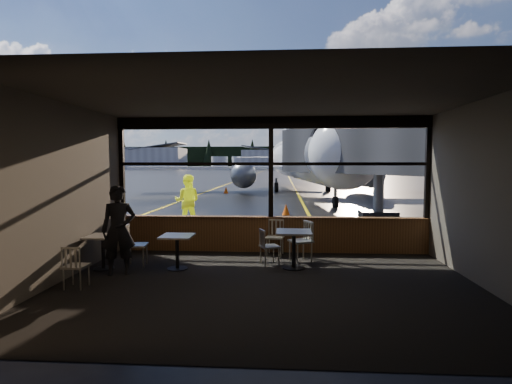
# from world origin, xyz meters

# --- Properties ---
(ground_plane) EXTENTS (520.00, 520.00, 0.00)m
(ground_plane) POSITION_xyz_m (0.00, 120.00, 0.00)
(ground_plane) COLOR black
(ground_plane) RESTS_ON ground
(carpet_floor) EXTENTS (8.00, 6.00, 0.01)m
(carpet_floor) POSITION_xyz_m (0.00, -3.00, 0.01)
(carpet_floor) COLOR black
(carpet_floor) RESTS_ON ground
(ceiling) EXTENTS (8.00, 6.00, 0.04)m
(ceiling) POSITION_xyz_m (0.00, -3.00, 3.50)
(ceiling) COLOR #38332D
(ceiling) RESTS_ON ground
(wall_left) EXTENTS (0.04, 6.00, 3.50)m
(wall_left) POSITION_xyz_m (-4.00, -3.00, 1.75)
(wall_left) COLOR #4F483F
(wall_left) RESTS_ON ground
(wall_right) EXTENTS (0.04, 6.00, 3.50)m
(wall_right) POSITION_xyz_m (4.00, -3.00, 1.75)
(wall_right) COLOR #4F483F
(wall_right) RESTS_ON ground
(wall_back) EXTENTS (8.00, 0.04, 3.50)m
(wall_back) POSITION_xyz_m (0.00, -6.00, 1.75)
(wall_back) COLOR #4F483F
(wall_back) RESTS_ON ground
(window_sill) EXTENTS (8.00, 0.28, 0.90)m
(window_sill) POSITION_xyz_m (0.00, 0.00, 0.45)
(window_sill) COLOR brown
(window_sill) RESTS_ON ground
(window_header) EXTENTS (8.00, 0.18, 0.30)m
(window_header) POSITION_xyz_m (0.00, 0.00, 3.35)
(window_header) COLOR black
(window_header) RESTS_ON ground
(mullion_left) EXTENTS (0.12, 0.12, 2.60)m
(mullion_left) POSITION_xyz_m (-3.95, 0.00, 2.20)
(mullion_left) COLOR black
(mullion_left) RESTS_ON ground
(mullion_centre) EXTENTS (0.12, 0.12, 2.60)m
(mullion_centre) POSITION_xyz_m (0.00, 0.00, 2.20)
(mullion_centre) COLOR black
(mullion_centre) RESTS_ON ground
(mullion_right) EXTENTS (0.12, 0.12, 2.60)m
(mullion_right) POSITION_xyz_m (3.95, 0.00, 2.20)
(mullion_right) COLOR black
(mullion_right) RESTS_ON ground
(window_transom) EXTENTS (8.00, 0.10, 0.08)m
(window_transom) POSITION_xyz_m (0.00, 0.00, 2.30)
(window_transom) COLOR black
(window_transom) RESTS_ON ground
(airliner) EXTENTS (31.34, 36.44, 10.37)m
(airliner) POSITION_xyz_m (2.06, 22.27, 5.19)
(airliner) COLOR white
(airliner) RESTS_ON ground_plane
(jet_bridge) EXTENTS (9.00, 11.00, 4.80)m
(jet_bridge) POSITION_xyz_m (3.60, 5.50, 2.40)
(jet_bridge) COLOR #2A2A2C
(jet_bridge) RESTS_ON ground_plane
(cafe_table_near) EXTENTS (0.76, 0.76, 0.83)m
(cafe_table_near) POSITION_xyz_m (0.55, -1.65, 0.42)
(cafe_table_near) COLOR #A09993
(cafe_table_near) RESTS_ON carpet_floor
(cafe_table_mid) EXTENTS (0.68, 0.68, 0.75)m
(cafe_table_mid) POSITION_xyz_m (-1.99, -1.87, 0.38)
(cafe_table_mid) COLOR #9D9790
(cafe_table_mid) RESTS_ON carpet_floor
(cafe_table_left) EXTENTS (0.68, 0.68, 0.74)m
(cafe_table_left) POSITION_xyz_m (-3.60, -1.97, 0.37)
(cafe_table_left) COLOR gray
(cafe_table_left) RESTS_ON carpet_floor
(chair_near_e) EXTENTS (0.71, 0.71, 0.97)m
(chair_near_e) POSITION_xyz_m (0.73, -1.04, 0.48)
(chair_near_e) COLOR #B6B2A5
(chair_near_e) RESTS_ON carpet_floor
(chair_near_w) EXTENTS (0.59, 0.59, 0.83)m
(chair_near_w) POSITION_xyz_m (0.01, -1.36, 0.42)
(chair_near_w) COLOR #B3ADA2
(chair_near_w) RESTS_ON carpet_floor
(chair_near_n) EXTENTS (0.56, 0.56, 0.90)m
(chair_near_n) POSITION_xyz_m (0.11, -0.40, 0.45)
(chair_near_n) COLOR beige
(chair_near_n) RESTS_ON carpet_floor
(chair_mid_w) EXTENTS (0.59, 0.59, 0.95)m
(chair_mid_w) POSITION_xyz_m (-2.95, -1.70, 0.48)
(chair_mid_w) COLOR #BAB6A8
(chair_mid_w) RESTS_ON carpet_floor
(chair_left_s) EXTENTS (0.45, 0.45, 0.82)m
(chair_left_s) POSITION_xyz_m (-3.49, -3.31, 0.41)
(chair_left_s) COLOR #B1ACA0
(chair_left_s) RESTS_ON carpet_floor
(passenger) EXTENTS (0.79, 0.64, 1.87)m
(passenger) POSITION_xyz_m (-3.08, -2.36, 0.93)
(passenger) COLOR black
(passenger) RESTS_ON carpet_floor
(ground_crew) EXTENTS (0.97, 0.77, 1.92)m
(ground_crew) POSITION_xyz_m (-3.13, 3.87, 0.96)
(ground_crew) COLOR #BFF219
(ground_crew) RESTS_ON ground_plane
(cone_nose) EXTENTS (0.36, 0.36, 0.50)m
(cone_nose) POSITION_xyz_m (0.47, 7.59, 0.25)
(cone_nose) COLOR #FF4D08
(cone_nose) RESTS_ON ground_plane
(cone_wing) EXTENTS (0.38, 0.38, 0.52)m
(cone_wing) POSITION_xyz_m (-4.14, 20.94, 0.26)
(cone_wing) COLOR #EB6107
(cone_wing) RESTS_ON ground_plane
(hangar_left) EXTENTS (45.00, 18.00, 11.00)m
(hangar_left) POSITION_xyz_m (-70.00, 180.00, 5.50)
(hangar_left) COLOR silver
(hangar_left) RESTS_ON ground_plane
(hangar_mid) EXTENTS (38.00, 15.00, 10.00)m
(hangar_mid) POSITION_xyz_m (0.00, 185.00, 5.00)
(hangar_mid) COLOR silver
(hangar_mid) RESTS_ON ground_plane
(hangar_right) EXTENTS (50.00, 20.00, 12.00)m
(hangar_right) POSITION_xyz_m (60.00, 178.00, 6.00)
(hangar_right) COLOR silver
(hangar_right) RESTS_ON ground_plane
(fuel_tank_a) EXTENTS (8.00, 8.00, 6.00)m
(fuel_tank_a) POSITION_xyz_m (-30.00, 182.00, 3.00)
(fuel_tank_a) COLOR silver
(fuel_tank_a) RESTS_ON ground_plane
(fuel_tank_b) EXTENTS (8.00, 8.00, 6.00)m
(fuel_tank_b) POSITION_xyz_m (-20.00, 182.00, 3.00)
(fuel_tank_b) COLOR silver
(fuel_tank_b) RESTS_ON ground_plane
(fuel_tank_c) EXTENTS (8.00, 8.00, 6.00)m
(fuel_tank_c) POSITION_xyz_m (-10.00, 182.00, 3.00)
(fuel_tank_c) COLOR silver
(fuel_tank_c) RESTS_ON ground_plane
(treeline) EXTENTS (360.00, 3.00, 12.00)m
(treeline) POSITION_xyz_m (0.00, 210.00, 6.00)
(treeline) COLOR black
(treeline) RESTS_ON ground_plane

